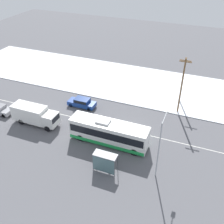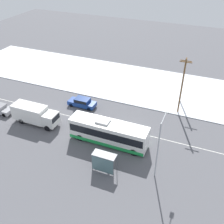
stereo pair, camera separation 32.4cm
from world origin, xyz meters
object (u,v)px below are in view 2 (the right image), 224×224
Objects in this scene: bus_shelter at (103,161)px; utility_pole_roadside at (182,86)px; sedan_car at (82,102)px; utility_pole_snowlot at (183,80)px; streetlamp at (160,141)px; pedestrian_at_stop at (109,159)px; city_bus at (108,133)px; box_truck at (34,114)px.

utility_pole_roadside reaches higher than bus_shelter.
utility_pole_snowlot is (14.69, 7.86, 3.30)m from sedan_car.
streetlamp is at bearing 20.48° from bus_shelter.
utility_pole_snowlot is at bearing 73.94° from pedestrian_at_stop.
pedestrian_at_stop is 0.21× the size of streetlamp.
utility_pole_snowlot is at bearing 95.25° from utility_pole_roadside.
city_bus is 1.18× the size of utility_pole_roadside.
bus_shelter is at bearing -73.34° from city_bus.
bus_shelter is (13.51, -5.11, 0.08)m from box_truck.
streetlamp reaches higher than box_truck.
streetlamp is 17.61m from utility_pole_snowlot.
pedestrian_at_stop is at bearing -16.14° from box_truck.
pedestrian_at_stop is (9.33, -10.77, 0.15)m from sedan_car.
streetlamp is at bearing 10.37° from pedestrian_at_stop.
sedan_car is at bearing 147.08° from streetlamp.
utility_pole_roadside is at bearing 29.80° from box_truck.
box_truck is at bearing 179.95° from city_bus.
city_bus is 1.40× the size of streetlamp.
box_truck is at bearing 171.44° from streetlamp.
city_bus is at bearing 106.66° from bus_shelter.
pedestrian_at_stop is (1.70, -3.95, -0.71)m from city_bus.
bus_shelter is at bearing -159.52° from streetlamp.
city_bus is at bearing 138.20° from sedan_car.
bus_shelter is 0.31× the size of utility_pole_roadside.
box_truck is 19.88m from streetlamp.
utility_pole_roadside reaches higher than sedan_car.
streetlamp is 0.97× the size of utility_pole_snowlot.
box_truck is 24.18m from utility_pole_snowlot.
box_truck reaches higher than pedestrian_at_stop.
streetlamp is at bearing -89.97° from utility_pole_roadside.
city_bus is 1.51× the size of box_truck.
pedestrian_at_stop is at bearing -106.06° from utility_pole_snowlot.
utility_pole_roadside reaches higher than box_truck.
pedestrian_at_stop is 19.64m from utility_pole_snowlot.
streetlamp is (19.38, -2.92, 3.28)m from box_truck.
box_truck is 22.55m from utility_pole_roadside.
utility_pole_snowlot is (19.05, 14.67, 2.53)m from box_truck.
city_bus is 13.69m from utility_pole_roadside.
city_bus reaches higher than box_truck.
bus_shelter is 7.04m from streetlamp.
sedan_car is at bearing 57.43° from box_truck.
bus_shelter reaches higher than sedan_car.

